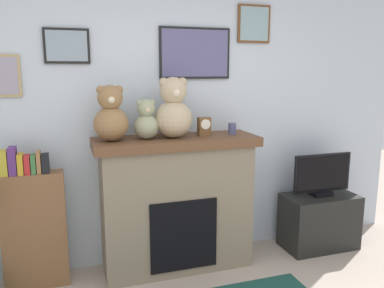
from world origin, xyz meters
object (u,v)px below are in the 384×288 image
tv_stand (319,221)px  teddy_bear_brown (146,121)px  teddy_bear_cream (173,111)px  candle_jar (232,129)px  mantel_clock (204,127)px  teddy_bear_tan (111,116)px  fireplace (176,202)px  bookshelf (34,225)px  television (322,175)px

tv_stand → teddy_bear_brown: teddy_bear_brown is taller
teddy_bear_cream → candle_jar: bearing=0.1°
teddy_bear_cream → mantel_clock: bearing=-0.1°
mantel_clock → teddy_bear_tan: 0.81m
fireplace → bookshelf: bearing=178.6°
mantel_clock → teddy_bear_brown: 0.51m
fireplace → television: (1.47, -0.07, 0.14)m
bookshelf → tv_stand: 2.67m
teddy_bear_tan → teddy_bear_cream: bearing=-0.0°
bookshelf → teddy_bear_brown: bearing=-2.9°
television → teddy_bear_cream: (-1.49, 0.05, 0.68)m
candle_jar → teddy_bear_cream: teddy_bear_cream is taller
fireplace → tv_stand: size_ratio=1.95×
fireplace → teddy_bear_cream: (-0.03, -0.02, 0.82)m
teddy_bear_tan → teddy_bear_brown: 0.29m
mantel_clock → teddy_bear_cream: bearing=179.9°
fireplace → candle_jar: size_ratio=13.48×
fireplace → television: fireplace is taller
tv_stand → mantel_clock: mantel_clock is taller
teddy_bear_brown → teddy_bear_tan: bearing=-180.0°
mantel_clock → teddy_bear_tan: (-0.80, 0.00, 0.12)m
teddy_bear_brown → teddy_bear_cream: bearing=-0.1°
fireplace → mantel_clock: bearing=-4.3°
candle_jar → teddy_bear_tan: (-1.07, -0.00, 0.15)m
mantel_clock → teddy_bear_brown: teddy_bear_brown is taller
fireplace → teddy_bear_tan: bearing=-178.1°
tv_stand → candle_jar: (-0.95, 0.05, 0.98)m
television → candle_jar: size_ratio=5.89×
teddy_bear_tan → candle_jar: bearing=0.0°
tv_stand → teddy_bear_cream: bearing=178.0°
tv_stand → television: (-0.00, -0.00, 0.48)m
fireplace → teddy_bear_cream: teddy_bear_cream is taller
television → teddy_bear_brown: teddy_bear_brown is taller
teddy_bear_brown → teddy_bear_cream: (0.23, -0.00, 0.08)m
fireplace → teddy_bear_brown: size_ratio=4.24×
teddy_bear_cream → bookshelf: bearing=177.7°
mantel_clock → teddy_bear_brown: (-0.51, 0.00, 0.07)m
fireplace → mantel_clock: mantel_clock is taller
television → teddy_bear_tan: size_ratio=1.37×
bookshelf → television: bearing=-2.2°
bookshelf → television: size_ratio=1.91×
tv_stand → mantel_clock: (-1.22, 0.05, 1.01)m
tv_stand → mantel_clock: 1.58m
television → mantel_clock: size_ratio=3.79×
television → teddy_bear_tan: 2.12m
teddy_bear_tan → teddy_bear_cream: (0.52, -0.00, 0.03)m
candle_jar → mantel_clock: mantel_clock is taller
teddy_bear_brown → tv_stand: bearing=-1.7°
fireplace → bookshelf: size_ratio=1.20×
tv_stand → candle_jar: candle_jar is taller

